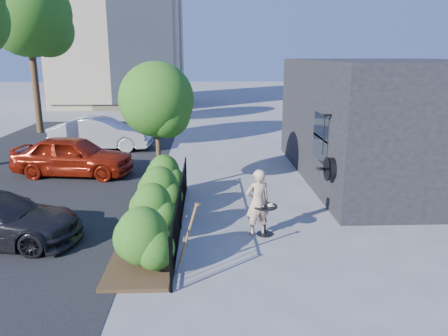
{
  "coord_description": "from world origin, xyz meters",
  "views": [
    {
      "loc": [
        -0.82,
        -10.1,
        4.18
      ],
      "look_at": [
        -0.38,
        1.29,
        1.2
      ],
      "focal_mm": 35.0,
      "sensor_mm": 36.0,
      "label": 1
    }
  ],
  "objects_px": {
    "patio_tree": "(159,104)",
    "car_silver": "(101,134)",
    "car_red": "(73,156)",
    "street_tree_far": "(29,19)",
    "cafe_table": "(265,215)",
    "shovel": "(186,242)",
    "woman": "(258,202)"
  },
  "relations": [
    {
      "from": "patio_tree",
      "to": "woman",
      "type": "relative_size",
      "value": 2.45
    },
    {
      "from": "street_tree_far",
      "to": "car_red",
      "type": "distance_m",
      "value": 11.19
    },
    {
      "from": "patio_tree",
      "to": "street_tree_far",
      "type": "relative_size",
      "value": 0.48
    },
    {
      "from": "shovel",
      "to": "car_silver",
      "type": "distance_m",
      "value": 12.43
    },
    {
      "from": "woman",
      "to": "shovel",
      "type": "bearing_deg",
      "value": 32.36
    },
    {
      "from": "car_red",
      "to": "cafe_table",
      "type": "bearing_deg",
      "value": -124.06
    },
    {
      "from": "car_silver",
      "to": "patio_tree",
      "type": "bearing_deg",
      "value": -150.5
    },
    {
      "from": "car_red",
      "to": "car_silver",
      "type": "relative_size",
      "value": 0.94
    },
    {
      "from": "patio_tree",
      "to": "cafe_table",
      "type": "xyz_separation_m",
      "value": [
        2.76,
        -3.21,
        -2.26
      ]
    },
    {
      "from": "street_tree_far",
      "to": "car_silver",
      "type": "xyz_separation_m",
      "value": [
        4.35,
        -4.54,
        -5.19
      ]
    },
    {
      "from": "cafe_table",
      "to": "car_silver",
      "type": "xyz_separation_m",
      "value": [
        -6.11,
        9.87,
        0.23
      ]
    },
    {
      "from": "patio_tree",
      "to": "street_tree_far",
      "type": "distance_m",
      "value": 13.95
    },
    {
      "from": "shovel",
      "to": "car_silver",
      "type": "bearing_deg",
      "value": 110.36
    },
    {
      "from": "street_tree_far",
      "to": "patio_tree",
      "type": "bearing_deg",
      "value": -55.49
    },
    {
      "from": "shovel",
      "to": "car_silver",
      "type": "xyz_separation_m",
      "value": [
        -4.32,
        11.66,
        0.08
      ]
    },
    {
      "from": "woman",
      "to": "car_silver",
      "type": "height_order",
      "value": "woman"
    },
    {
      "from": "street_tree_far",
      "to": "shovel",
      "type": "relative_size",
      "value": 5.62
    },
    {
      "from": "patio_tree",
      "to": "shovel",
      "type": "height_order",
      "value": "patio_tree"
    },
    {
      "from": "shovel",
      "to": "car_silver",
      "type": "height_order",
      "value": "car_silver"
    },
    {
      "from": "car_red",
      "to": "car_silver",
      "type": "xyz_separation_m",
      "value": [
        -0.03,
        4.34,
        0.02
      ]
    },
    {
      "from": "cafe_table",
      "to": "street_tree_far",
      "type": "bearing_deg",
      "value": 125.98
    },
    {
      "from": "patio_tree",
      "to": "car_silver",
      "type": "distance_m",
      "value": 7.73
    },
    {
      "from": "patio_tree",
      "to": "car_silver",
      "type": "height_order",
      "value": "patio_tree"
    },
    {
      "from": "car_red",
      "to": "shovel",
      "type": "bearing_deg",
      "value": -141.33
    },
    {
      "from": "woman",
      "to": "shovel",
      "type": "xyz_separation_m",
      "value": [
        -1.6,
        -1.81,
        -0.16
      ]
    },
    {
      "from": "shovel",
      "to": "cafe_table",
      "type": "bearing_deg",
      "value": 45.04
    },
    {
      "from": "street_tree_far",
      "to": "woman",
      "type": "xyz_separation_m",
      "value": [
        10.28,
        -14.39,
        -5.11
      ]
    },
    {
      "from": "woman",
      "to": "street_tree_far",
      "type": "bearing_deg",
      "value": -70.5
    },
    {
      "from": "street_tree_far",
      "to": "cafe_table",
      "type": "distance_m",
      "value": 18.61
    },
    {
      "from": "cafe_table",
      "to": "shovel",
      "type": "height_order",
      "value": "shovel"
    },
    {
      "from": "patio_tree",
      "to": "car_red",
      "type": "xyz_separation_m",
      "value": [
        -3.32,
        2.32,
        -2.05
      ]
    },
    {
      "from": "street_tree_far",
      "to": "shovel",
      "type": "height_order",
      "value": "street_tree_far"
    }
  ]
}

